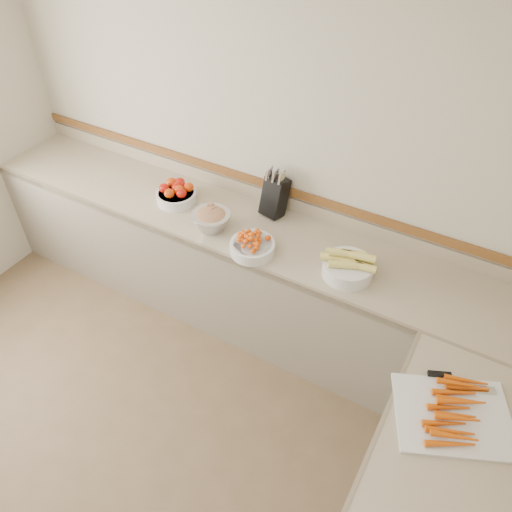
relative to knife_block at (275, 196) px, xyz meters
The scene contains 9 objects.
ground_plane 2.18m from the knife_block, 95.45° to the right, with size 4.00×4.00×0.00m, color brown.
back_wall 0.33m from the knife_block, 151.11° to the left, with size 4.00×4.00×0.00m, color #B9B099.
counter_back 0.66m from the knife_block, 129.04° to the right, with size 4.00×0.65×1.08m.
knife_block is the anchor object (origin of this frame).
tomato_bowl 0.71m from the knife_block, 162.08° to the right, with size 0.29×0.29×0.14m.
cherry_tomato_bowl 0.45m from the knife_block, 80.26° to the right, with size 0.29×0.29×0.16m.
corn_bowl 0.75m from the knife_block, 25.65° to the right, with size 0.34×0.31×0.18m.
rhubarb_bowl 0.46m from the knife_block, 127.83° to the right, with size 0.26×0.26×0.15m.
cutting_board 1.74m from the knife_block, 33.37° to the right, with size 0.64×0.58×0.07m.
Camera 1 is at (1.45, -0.58, 2.99)m, focal length 35.00 mm.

